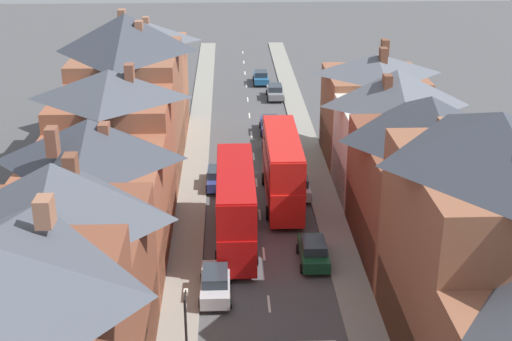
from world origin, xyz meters
TOP-DOWN VIEW (x-y plane):
  - pavement_left at (-5.10, 38.00)m, footprint 2.20×104.00m
  - pavement_right at (5.10, 38.00)m, footprint 2.20×104.00m
  - centre_line_dashes at (0.00, 36.00)m, footprint 0.14×97.80m
  - terrace_row_left at (-10.18, 20.71)m, footprint 8.00×65.16m
  - terrace_row_right at (10.18, 15.69)m, footprint 8.00×56.10m
  - double_decker_bus_lead at (1.79, 32.21)m, footprint 2.74×10.80m
  - double_decker_bus_mid_street at (-1.81, 25.61)m, footprint 2.74×10.80m
  - car_near_blue at (1.80, 66.74)m, footprint 1.90×4.06m
  - car_near_silver at (-3.10, 35.29)m, footprint 1.90×4.17m
  - car_parked_left_a at (1.80, 48.49)m, footprint 1.90×4.24m
  - car_parked_right_a at (-3.10, 19.07)m, footprint 1.90×4.44m
  - car_mid_black at (3.10, 33.40)m, footprint 1.90×4.37m
  - car_parked_left_b at (1.80, 42.65)m, footprint 1.90×4.16m
  - car_far_grey at (3.10, 60.26)m, footprint 1.90×4.43m
  - car_parked_right_b at (3.10, 22.69)m, footprint 1.90×4.18m
  - street_lamp at (-4.25, 10.10)m, footprint 0.20×1.12m

SIDE VIEW (x-z plane):
  - centre_line_dashes at x=0.00m, z-range 0.00..0.01m
  - pavement_left at x=-5.10m, z-range 0.00..0.14m
  - pavement_right at x=5.10m, z-range 0.00..0.14m
  - car_near_blue at x=1.80m, z-range 0.01..1.60m
  - car_far_grey at x=3.10m, z-range 0.01..1.62m
  - car_parked_left_a at x=1.80m, z-range 0.01..1.63m
  - car_parked_left_b at x=1.80m, z-range 0.01..1.64m
  - car_near_silver at x=-3.10m, z-range 0.01..1.65m
  - car_parked_right_b at x=3.10m, z-range 0.01..1.66m
  - car_mid_black at x=3.10m, z-range 0.01..1.67m
  - car_parked_right_a at x=-3.10m, z-range 0.00..1.71m
  - double_decker_bus_lead at x=1.79m, z-range 0.17..5.47m
  - double_decker_bus_mid_street at x=-1.81m, z-range 0.17..5.47m
  - street_lamp at x=-4.25m, z-range 0.49..5.99m
  - terrace_row_right at x=10.18m, z-range -1.05..12.24m
  - terrace_row_left at x=-10.18m, z-range -0.84..12.34m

